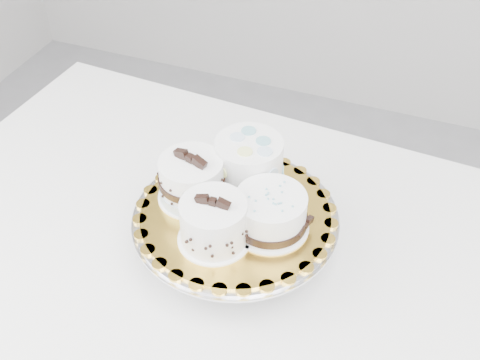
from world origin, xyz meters
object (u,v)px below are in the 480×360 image
(cake_swirl, at_px, (214,223))
(cake_banded, at_px, (192,181))
(cake_board, at_px, (235,214))
(cake_dots, at_px, (249,162))
(cake_ribbon, at_px, (271,213))
(cake_stand, at_px, (236,227))
(table, at_px, (236,290))

(cake_swirl, bearing_deg, cake_banded, 130.97)
(cake_board, height_order, cake_dots, cake_dots)
(cake_board, relative_size, cake_ribbon, 2.30)
(cake_banded, bearing_deg, cake_stand, 7.83)
(cake_stand, distance_m, cake_swirl, 0.09)
(cake_banded, height_order, cake_ribbon, cake_banded)
(table, height_order, cake_swirl, cake_swirl)
(cake_banded, bearing_deg, cake_dots, 59.47)
(cake_board, distance_m, cake_swirl, 0.07)
(cake_stand, relative_size, cake_ribbon, 2.51)
(cake_stand, bearing_deg, cake_board, -75.96)
(cake_banded, bearing_deg, cake_swirl, -31.83)
(cake_banded, bearing_deg, cake_ribbon, 7.49)
(table, distance_m, cake_dots, 0.23)
(table, xyz_separation_m, cake_banded, (-0.09, 0.03, 0.20))
(cake_swirl, height_order, cake_ribbon, cake_swirl)
(cake_stand, distance_m, cake_board, 0.03)
(cake_dots, xyz_separation_m, cake_ribbon, (0.07, -0.09, -0.01))
(table, height_order, cake_ribbon, cake_ribbon)
(table, relative_size, cake_dots, 9.74)
(cake_stand, bearing_deg, cake_dots, 95.40)
(cake_banded, bearing_deg, cake_board, 7.83)
(cake_stand, bearing_deg, cake_swirl, -98.19)
(cake_banded, relative_size, cake_dots, 0.94)
(table, relative_size, cake_swirl, 11.62)
(cake_swirl, bearing_deg, cake_ribbon, 35.81)
(cake_banded, distance_m, cake_ribbon, 0.14)
(table, height_order, cake_board, cake_board)
(cake_stand, bearing_deg, table, -70.43)
(cake_stand, relative_size, cake_banded, 2.64)
(cake_stand, relative_size, cake_swirl, 2.95)
(cake_board, relative_size, cake_swirl, 2.70)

